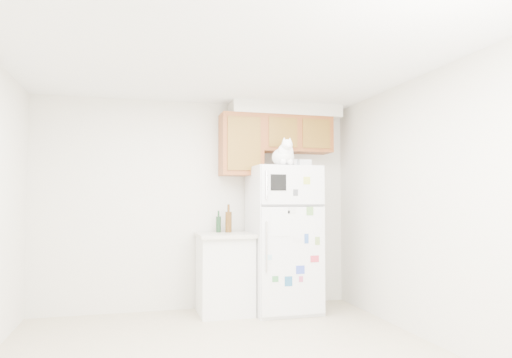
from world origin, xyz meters
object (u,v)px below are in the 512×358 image
object	(u,v)px
base_counter	(225,273)
bottle_green	(218,221)
bottle_amber	(229,218)
refrigerator	(283,238)
cat	(284,155)
storage_box_back	(289,163)
storage_box_front	(304,164)

from	to	relation	value
base_counter	bottle_green	size ratio (longest dim) A/B	3.56
bottle_amber	refrigerator	bearing A→B (deg)	-19.33
refrigerator	cat	world-z (taller)	cat
refrigerator	storage_box_back	size ratio (longest dim) A/B	9.44
refrigerator	storage_box_front	distance (m)	0.93
bottle_green	cat	bearing A→B (deg)	-36.24
base_counter	bottle_green	distance (m)	0.61
storage_box_back	storage_box_front	world-z (taller)	storage_box_back
base_counter	storage_box_front	size ratio (longest dim) A/B	6.13
refrigerator	bottle_green	distance (m)	0.80
storage_box_front	bottle_amber	distance (m)	1.12
refrigerator	bottle_green	size ratio (longest dim) A/B	6.59
base_counter	storage_box_back	distance (m)	1.51
base_counter	cat	bearing A→B (deg)	-26.50
base_counter	storage_box_front	bearing A→B (deg)	-5.77
storage_box_back	bottle_green	world-z (taller)	storage_box_back
cat	storage_box_back	bearing A→B (deg)	61.53
cat	storage_box_back	world-z (taller)	cat
base_counter	cat	size ratio (longest dim) A/B	2.07
storage_box_front	storage_box_back	bearing A→B (deg)	157.25
base_counter	bottle_amber	world-z (taller)	bottle_amber
storage_box_back	bottle_amber	bearing A→B (deg)	145.44
refrigerator	cat	bearing A→B (deg)	-105.80
base_counter	bottle_green	xyz separation A→B (m)	(-0.04, 0.18, 0.59)
refrigerator	storage_box_front	size ratio (longest dim) A/B	11.33
bottle_green	refrigerator	bearing A→B (deg)	-18.93
cat	storage_box_front	size ratio (longest dim) A/B	2.96
bottle_green	storage_box_back	bearing A→B (deg)	-12.98
storage_box_back	bottle_amber	world-z (taller)	storage_box_back
refrigerator	cat	size ratio (longest dim) A/B	3.83
cat	bottle_amber	size ratio (longest dim) A/B	1.33
storage_box_back	storage_box_front	distance (m)	0.19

